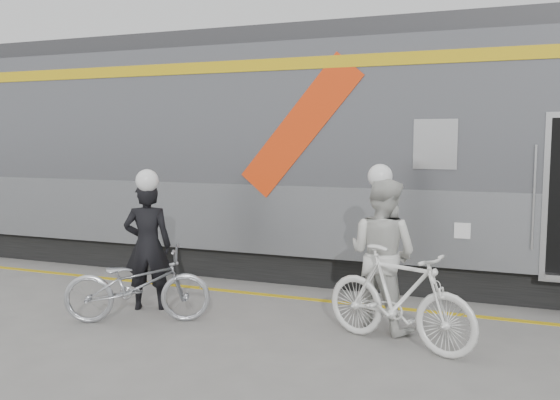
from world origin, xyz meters
The scene contains 9 objects.
ground centered at (0.00, 0.00, 0.00)m, with size 90.00×90.00×0.00m, color slate.
train centered at (1.24, 4.19, 2.05)m, with size 24.00×3.17×4.10m.
safety_strip centered at (0.00, 2.15, 0.00)m, with size 24.00×0.12×0.01m, color gold.
man centered at (-2.15, 0.92, 0.88)m, with size 0.64×0.42×1.75m, color black.
bicycle_left centered at (-1.95, 0.37, 0.48)m, with size 0.64×1.84×0.97m, color #A5A7AD.
woman centered at (1.01, 1.23, 0.93)m, with size 0.90×0.70×1.86m, color silver.
bicycle_right centered at (1.31, 0.68, 0.56)m, with size 0.53×1.87×1.13m, color silver.
helmet_man centered at (-2.15, 0.92, 1.91)m, with size 0.30×0.30×0.30m, color white.
helmet_woman centered at (1.01, 1.23, 2.01)m, with size 0.30×0.30×0.30m, color white.
Camera 1 is at (2.39, -5.84, 2.35)m, focal length 38.00 mm.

